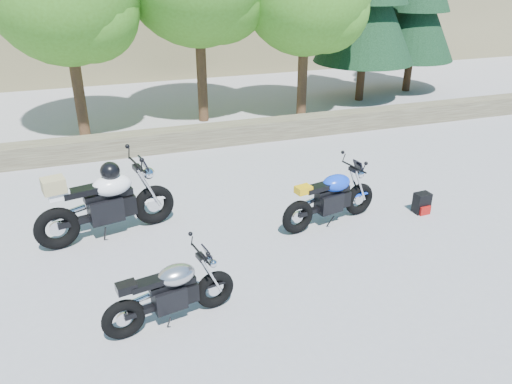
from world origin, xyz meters
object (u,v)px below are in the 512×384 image
blue_bike (331,198)px  backpack (422,203)px  silver_bike (171,293)px  white_bike (105,201)px

blue_bike → backpack: bearing=-17.9°
backpack → silver_bike: bearing=-166.1°
white_bike → backpack: 5.66m
silver_bike → backpack: silver_bike is taller
silver_bike → white_bike: size_ratio=0.76×
silver_bike → white_bike: bearing=93.4°
silver_bike → blue_bike: (3.11, 1.76, 0.04)m
silver_bike → backpack: 5.16m
blue_bike → backpack: (1.80, -0.18, -0.29)m
silver_bike → white_bike: white_bike is taller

